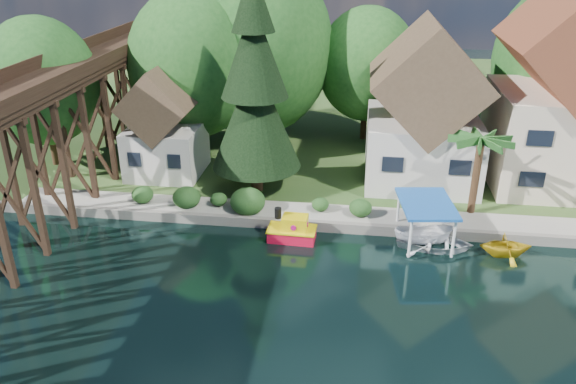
# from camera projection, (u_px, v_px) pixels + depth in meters

# --- Properties ---
(ground) EXTENTS (140.00, 140.00, 0.00)m
(ground) POSITION_uv_depth(u_px,v_px,m) (294.00, 309.00, 26.88)
(ground) COLOR black
(ground) RESTS_ON ground
(bank) EXTENTS (140.00, 52.00, 0.50)m
(bank) POSITION_uv_depth(u_px,v_px,m) (334.00, 107.00, 57.40)
(bank) COLOR #2A4B1E
(bank) RESTS_ON ground
(seawall) EXTENTS (60.00, 0.40, 0.62)m
(seawall) POSITION_uv_depth(u_px,v_px,m) (376.00, 230.00, 33.48)
(seawall) COLOR slate
(seawall) RESTS_ON ground
(promenade) EXTENTS (50.00, 2.60, 0.06)m
(promenade) POSITION_uv_depth(u_px,v_px,m) (409.00, 218.00, 34.32)
(promenade) COLOR gray
(promenade) RESTS_ON bank
(trestle_bridge) EXTENTS (4.12, 44.18, 9.30)m
(trestle_bridge) POSITION_uv_depth(u_px,v_px,m) (20.00, 152.00, 31.21)
(trestle_bridge) COLOR black
(trestle_bridge) RESTS_ON ground
(house_left) EXTENTS (7.64, 8.64, 11.02)m
(house_left) POSITION_uv_depth(u_px,v_px,m) (424.00, 115.00, 38.31)
(house_left) COLOR silver
(house_left) RESTS_ON bank
(house_center) EXTENTS (8.65, 9.18, 13.89)m
(house_center) POSITION_uv_depth(u_px,v_px,m) (564.00, 99.00, 37.15)
(house_center) COLOR beige
(house_center) RESTS_ON bank
(shed) EXTENTS (5.09, 5.40, 7.85)m
(shed) POSITION_uv_depth(u_px,v_px,m) (165.00, 129.00, 39.65)
(shed) COLOR silver
(shed) RESTS_ON bank
(bg_trees) EXTENTS (49.90, 13.30, 10.57)m
(bg_trees) POSITION_uv_depth(u_px,v_px,m) (341.00, 65.00, 42.86)
(bg_trees) COLOR #382314
(bg_trees) RESTS_ON bank
(shrubs) EXTENTS (15.76, 2.47, 1.70)m
(shrubs) POSITION_uv_depth(u_px,v_px,m) (239.00, 199.00, 35.25)
(shrubs) COLOR #1A3A14
(shrubs) RESTS_ON bank
(conifer) EXTENTS (5.89, 5.89, 14.50)m
(conifer) POSITION_uv_depth(u_px,v_px,m) (255.00, 89.00, 35.35)
(conifer) COLOR #382314
(conifer) RESTS_ON bank
(palm_tree) EXTENTS (4.62, 4.62, 5.30)m
(palm_tree) POSITION_uv_depth(u_px,v_px,m) (481.00, 143.00, 33.18)
(palm_tree) COLOR #382314
(palm_tree) RESTS_ON bank
(tugboat) EXTENTS (2.87, 1.65, 2.04)m
(tugboat) POSITION_uv_depth(u_px,v_px,m) (293.00, 230.00, 32.76)
(tugboat) COLOR red
(tugboat) RESTS_ON ground
(boat_white_a) EXTENTS (4.61, 3.53, 0.89)m
(boat_white_a) POSITION_uv_depth(u_px,v_px,m) (435.00, 241.00, 31.97)
(boat_white_a) COLOR silver
(boat_white_a) RESTS_ON ground
(boat_canopy) EXTENTS (3.51, 4.52, 2.69)m
(boat_canopy) POSITION_uv_depth(u_px,v_px,m) (424.00, 227.00, 32.02)
(boat_canopy) COLOR silver
(boat_canopy) RESTS_ON ground
(boat_yellow) EXTENTS (3.04, 2.69, 1.49)m
(boat_yellow) POSITION_uv_depth(u_px,v_px,m) (506.00, 244.00, 31.06)
(boat_yellow) COLOR gold
(boat_yellow) RESTS_ON ground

